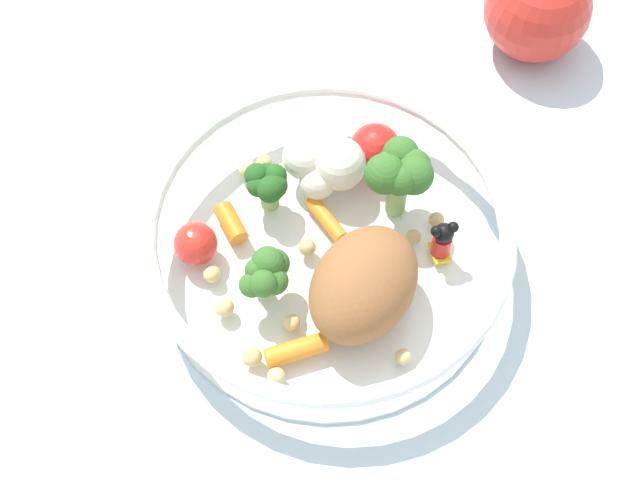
# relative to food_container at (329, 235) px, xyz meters

# --- Properties ---
(ground_plane) EXTENTS (2.40, 2.40, 0.00)m
(ground_plane) POSITION_rel_food_container_xyz_m (-0.00, -0.00, -0.03)
(ground_plane) COLOR silver
(food_container) EXTENTS (0.22, 0.22, 0.06)m
(food_container) POSITION_rel_food_container_xyz_m (0.00, 0.00, 0.00)
(food_container) COLOR white
(food_container) RESTS_ON ground_plane
(loose_apple) EXTENTS (0.07, 0.07, 0.08)m
(loose_apple) POSITION_rel_food_container_xyz_m (0.21, 0.07, 0.01)
(loose_apple) COLOR red
(loose_apple) RESTS_ON ground_plane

